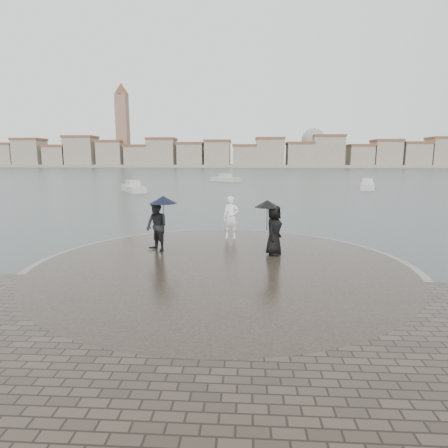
{
  "coord_description": "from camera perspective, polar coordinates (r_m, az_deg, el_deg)",
  "views": [
    {
      "loc": [
        0.77,
        -8.29,
        3.74
      ],
      "look_at": [
        0.0,
        4.8,
        1.45
      ],
      "focal_mm": 30.0,
      "sensor_mm": 36.0,
      "label": 1
    }
  ],
  "objects": [
    {
      "name": "quay_tip",
      "position": [
        12.34,
        -0.36,
        -6.86
      ],
      "size": [
        11.9,
        11.9,
        0.36
      ],
      "primitive_type": "cylinder",
      "color": "#2D261E",
      "rests_on": "ground"
    },
    {
      "name": "boats",
      "position": [
        51.32,
        2.92,
        6.12
      ],
      "size": [
        31.98,
        25.59,
        1.5
      ],
      "color": "#B8B4A6",
      "rests_on": "ground"
    },
    {
      "name": "visitor_left",
      "position": [
        13.98,
        -10.02,
        0.47
      ],
      "size": [
        1.34,
        1.18,
        2.04
      ],
      "color": "black",
      "rests_on": "quay_tip"
    },
    {
      "name": "far_skyline",
      "position": [
        169.16,
        1.0,
        10.52
      ],
      "size": [
        260.0,
        20.0,
        37.0
      ],
      "color": "gray",
      "rests_on": "ground"
    },
    {
      "name": "ground",
      "position": [
        9.13,
        -1.83,
        -14.28
      ],
      "size": [
        400.0,
        400.0,
        0.0
      ],
      "primitive_type": "plane",
      "color": "#2B3835",
      "rests_on": "ground"
    },
    {
      "name": "kerb_ring",
      "position": [
        12.34,
        -0.36,
        -6.95
      ],
      "size": [
        12.5,
        12.5,
        0.32
      ],
      "primitive_type": "cylinder",
      "color": "gray",
      "rests_on": "ground"
    },
    {
      "name": "statue",
      "position": [
        15.98,
        1.07,
        1.01
      ],
      "size": [
        0.67,
        0.44,
        1.82
      ],
      "primitive_type": "imported",
      "rotation": [
        0.0,
        0.0,
        -0.01
      ],
      "color": "white",
      "rests_on": "quay_tip"
    },
    {
      "name": "visitor_right",
      "position": [
        13.33,
        7.42,
        -0.11
      ],
      "size": [
        1.14,
        1.07,
        1.95
      ],
      "color": "black",
      "rests_on": "quay_tip"
    }
  ]
}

